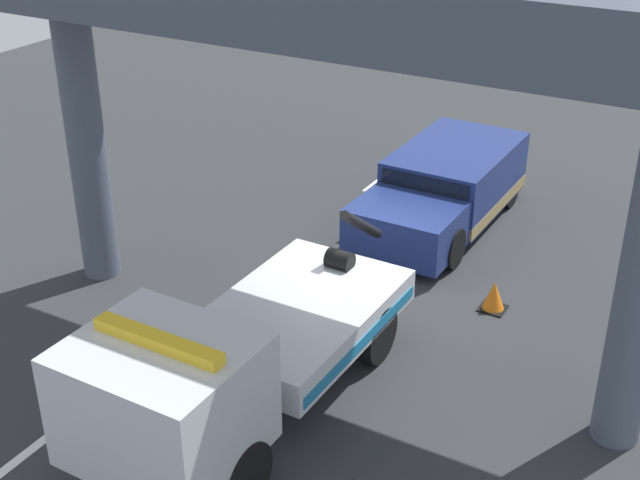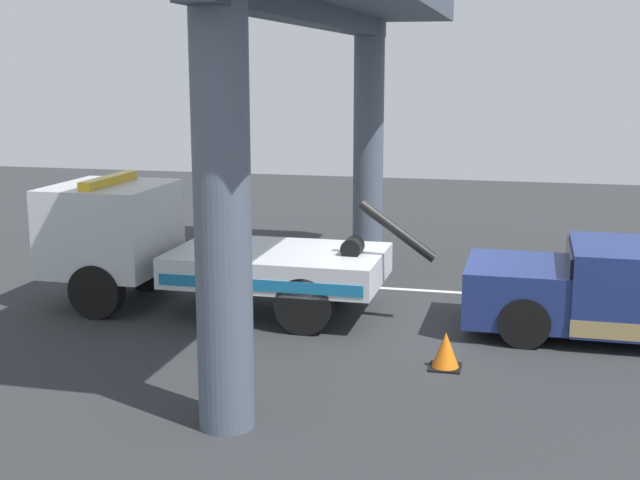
% 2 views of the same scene
% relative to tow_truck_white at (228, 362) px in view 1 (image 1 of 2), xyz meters
% --- Properties ---
extents(ground_plane, '(60.00, 40.00, 0.10)m').
position_rel_tow_truck_white_xyz_m(ground_plane, '(-4.13, 0.01, -1.25)').
color(ground_plane, '#2D3033').
extents(lane_stripe_west, '(2.60, 0.16, 0.01)m').
position_rel_tow_truck_white_xyz_m(lane_stripe_west, '(-10.13, -2.26, -1.20)').
color(lane_stripe_west, silver).
rests_on(lane_stripe_west, ground).
extents(lane_stripe_mid, '(2.60, 0.16, 0.01)m').
position_rel_tow_truck_white_xyz_m(lane_stripe_mid, '(-4.13, -2.26, -1.20)').
color(lane_stripe_mid, silver).
rests_on(lane_stripe_mid, ground).
extents(lane_stripe_east, '(2.60, 0.16, 0.01)m').
position_rel_tow_truck_white_xyz_m(lane_stripe_east, '(1.87, -2.26, -1.20)').
color(lane_stripe_east, silver).
rests_on(lane_stripe_east, ground).
extents(tow_truck_white, '(7.26, 2.46, 2.46)m').
position_rel_tow_truck_white_xyz_m(tow_truck_white, '(0.00, 0.00, 0.00)').
color(tow_truck_white, silver).
rests_on(tow_truck_white, ground).
extents(towed_van_green, '(5.21, 2.25, 1.58)m').
position_rel_tow_truck_white_xyz_m(towed_van_green, '(-8.22, 0.01, -0.42)').
color(towed_van_green, navy).
rests_on(towed_van_green, ground).
extents(overpass_structure, '(3.60, 12.02, 6.52)m').
position_rel_tow_truck_white_xyz_m(overpass_structure, '(-2.69, 0.01, 4.44)').
color(overpass_structure, '#4C5666').
rests_on(overpass_structure, ground).
extents(traffic_cone_orange, '(0.48, 0.48, 0.57)m').
position_rel_tow_truck_white_xyz_m(traffic_cone_orange, '(-5.20, 2.25, -0.93)').
color(traffic_cone_orange, orange).
rests_on(traffic_cone_orange, ground).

